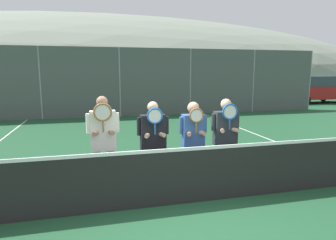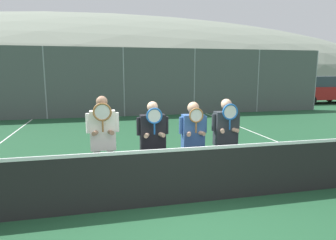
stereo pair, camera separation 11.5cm
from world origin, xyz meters
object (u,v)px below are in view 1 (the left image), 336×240
object	(u,v)px
car_far_right	(316,89)
player_center_left	(153,141)
player_rightmost	(225,135)
car_left_of_center	(94,94)
player_leftmost	(103,139)
car_center	(178,93)
player_center_right	(193,138)
car_right_of_center	(252,91)

from	to	relation	value
car_far_right	player_center_left	bearing A→B (deg)	-138.24
player_rightmost	car_left_of_center	bearing A→B (deg)	100.69
player_leftmost	car_far_right	world-z (taller)	car_far_right
player_rightmost	player_leftmost	bearing A→B (deg)	179.68
car_center	car_far_right	bearing A→B (deg)	0.54
player_center_right	player_leftmost	bearing A→B (deg)	179.35
player_leftmost	car_left_of_center	xyz separation A→B (m)	(-0.03, 12.48, -0.16)
car_right_of_center	player_center_right	bearing A→B (deg)	-123.87
player_center_right	car_left_of_center	xyz separation A→B (m)	(-1.69, 12.50, -0.09)
player_center_left	car_far_right	bearing A→B (deg)	41.76
car_left_of_center	car_right_of_center	bearing A→B (deg)	1.04
car_right_of_center	car_far_right	xyz separation A→B (m)	(5.02, 0.04, 0.03)
player_center_left	car_right_of_center	bearing A→B (deg)	53.87
player_center_right	car_far_right	distance (m)	18.58
player_center_left	car_center	distance (m)	13.35
player_rightmost	car_center	world-z (taller)	player_rightmost
player_leftmost	car_center	size ratio (longest dim) A/B	0.39
car_center	car_right_of_center	world-z (taller)	car_right_of_center
player_leftmost	player_center_right	distance (m)	1.66
player_rightmost	car_right_of_center	size ratio (longest dim) A/B	0.38
player_center_right	car_left_of_center	distance (m)	12.62
player_center_left	car_left_of_center	world-z (taller)	car_left_of_center
player_center_right	car_far_right	xyz separation A→B (m)	(13.53, 12.73, -0.06)
player_leftmost	car_right_of_center	xyz separation A→B (m)	(10.17, 12.67, -0.16)
player_center_right	car_right_of_center	distance (m)	15.28
player_leftmost	player_rightmost	world-z (taller)	player_leftmost
player_center_left	car_right_of_center	xyz separation A→B (m)	(9.29, 12.73, -0.09)
car_center	car_far_right	size ratio (longest dim) A/B	1.05
player_center_left	player_center_right	world-z (taller)	player_center_left
player_leftmost	player_rightmost	bearing A→B (deg)	-0.32
player_center_left	car_far_right	world-z (taller)	car_far_right
player_rightmost	car_right_of_center	distance (m)	14.92
player_leftmost	car_far_right	bearing A→B (deg)	39.92
player_leftmost	car_center	bearing A→B (deg)	68.23
player_rightmost	car_center	xyz separation A→B (m)	(2.72, 12.63, -0.15)
player_leftmost	car_right_of_center	size ratio (longest dim) A/B	0.40
player_center_right	player_rightmost	xyz separation A→B (m)	(0.66, 0.01, 0.02)
car_left_of_center	car_right_of_center	distance (m)	10.21
player_center_left	car_right_of_center	distance (m)	15.76
car_right_of_center	car_far_right	size ratio (longest dim) A/B	1.03
player_rightmost	car_left_of_center	xyz separation A→B (m)	(-2.36, 12.50, -0.11)
player_center_left	car_left_of_center	xyz separation A→B (m)	(-0.92, 12.55, -0.10)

